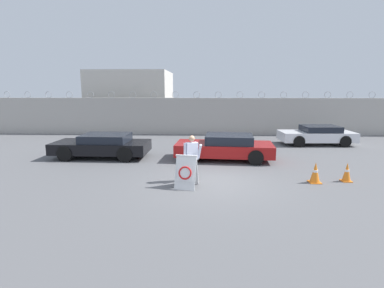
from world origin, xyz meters
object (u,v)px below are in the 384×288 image
(security_guard, at_px, (192,156))
(parked_car_front_coupe, at_px, (103,145))
(barricade_sign, at_px, (186,172))
(traffic_cone_near, at_px, (347,172))
(parked_car_far_side, at_px, (317,135))
(traffic_cone_mid, at_px, (315,173))
(parked_car_rear_sedan, at_px, (225,147))

(security_guard, relative_size, parked_car_front_coupe, 0.36)
(security_guard, bearing_deg, barricade_sign, -122.62)
(traffic_cone_near, height_order, parked_car_far_side, parked_car_far_side)
(barricade_sign, xyz_separation_m, traffic_cone_mid, (4.56, 0.68, -0.19))
(traffic_cone_near, distance_m, parked_car_far_side, 7.47)
(barricade_sign, xyz_separation_m, parked_car_front_coupe, (-4.30, 4.38, 0.04))
(traffic_cone_mid, bearing_deg, barricade_sign, -171.56)
(barricade_sign, xyz_separation_m, parked_car_rear_sedan, (1.61, 4.08, 0.05))
(barricade_sign, bearing_deg, traffic_cone_near, 18.76)
(traffic_cone_mid, bearing_deg, traffic_cone_near, 8.69)
(traffic_cone_near, relative_size, parked_car_far_side, 0.16)
(traffic_cone_near, height_order, parked_car_rear_sedan, parked_car_rear_sedan)
(security_guard, height_order, parked_car_front_coupe, security_guard)
(traffic_cone_mid, xyz_separation_m, parked_car_rear_sedan, (-2.95, 3.41, 0.24))
(security_guard, distance_m, parked_car_front_coupe, 5.76)
(parked_car_front_coupe, distance_m, parked_car_far_side, 12.28)
(traffic_cone_mid, distance_m, parked_car_far_side, 7.99)
(parked_car_rear_sedan, bearing_deg, parked_car_front_coupe, 2.03)
(security_guard, bearing_deg, parked_car_rear_sedan, 46.26)
(traffic_cone_mid, relative_size, parked_car_far_side, 0.17)
(barricade_sign, relative_size, parked_car_far_side, 0.26)
(traffic_cone_mid, height_order, parked_car_rear_sedan, parked_car_rear_sedan)
(barricade_sign, height_order, parked_car_front_coupe, parked_car_front_coupe)
(security_guard, bearing_deg, traffic_cone_mid, -21.16)
(barricade_sign, xyz_separation_m, security_guard, (0.16, 0.75, 0.36))
(traffic_cone_near, distance_m, parked_car_rear_sedan, 5.26)
(traffic_cone_near, xyz_separation_m, traffic_cone_mid, (-1.20, -0.18, 0.02))
(security_guard, relative_size, traffic_cone_near, 2.39)
(barricade_sign, xyz_separation_m, parked_car_far_side, (7.39, 8.15, 0.03))
(security_guard, height_order, parked_car_far_side, security_guard)
(barricade_sign, distance_m, parked_car_far_side, 11.00)
(parked_car_rear_sedan, bearing_deg, parked_car_far_side, -139.99)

